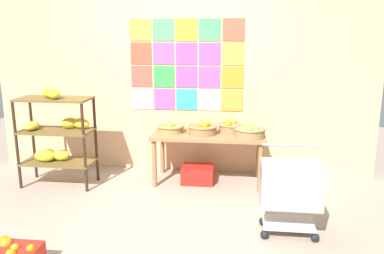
{
  "coord_description": "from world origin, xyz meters",
  "views": [
    {
      "loc": [
        0.77,
        -3.65,
        1.86
      ],
      "look_at": [
        0.24,
        0.76,
        0.8
      ],
      "focal_mm": 36.67,
      "sensor_mm": 36.0,
      "label": 1
    }
  ],
  "objects_px": {
    "fruit_basket_left": "(230,126)",
    "fruit_basket_back_right": "(171,127)",
    "banana_shelf_unit": "(55,132)",
    "fruit_basket_right": "(203,128)",
    "produce_crate_under_table": "(198,174)",
    "shopping_cart": "(290,187)",
    "display_table": "(208,140)",
    "fruit_basket_back_left": "(250,132)"
  },
  "relations": [
    {
      "from": "fruit_basket_back_left",
      "to": "shopping_cart",
      "type": "height_order",
      "value": "shopping_cart"
    },
    {
      "from": "fruit_basket_back_left",
      "to": "produce_crate_under_table",
      "type": "distance_m",
      "value": 0.89
    },
    {
      "from": "banana_shelf_unit",
      "to": "fruit_basket_left",
      "type": "xyz_separation_m",
      "value": [
        2.15,
        0.43,
        0.04
      ]
    },
    {
      "from": "fruit_basket_back_right",
      "to": "fruit_basket_back_left",
      "type": "bearing_deg",
      "value": -7.25
    },
    {
      "from": "produce_crate_under_table",
      "to": "shopping_cart",
      "type": "bearing_deg",
      "value": -50.81
    },
    {
      "from": "produce_crate_under_table",
      "to": "shopping_cart",
      "type": "height_order",
      "value": "shopping_cart"
    },
    {
      "from": "display_table",
      "to": "fruit_basket_right",
      "type": "relative_size",
      "value": 3.82
    },
    {
      "from": "banana_shelf_unit",
      "to": "fruit_basket_left",
      "type": "bearing_deg",
      "value": 11.33
    },
    {
      "from": "banana_shelf_unit",
      "to": "fruit_basket_right",
      "type": "xyz_separation_m",
      "value": [
        1.81,
        0.27,
        0.04
      ]
    },
    {
      "from": "banana_shelf_unit",
      "to": "display_table",
      "type": "relative_size",
      "value": 0.87
    },
    {
      "from": "fruit_basket_left",
      "to": "fruit_basket_back_left",
      "type": "distance_m",
      "value": 0.35
    },
    {
      "from": "shopping_cart",
      "to": "fruit_basket_back_left",
      "type": "bearing_deg",
      "value": 115.34
    },
    {
      "from": "display_table",
      "to": "produce_crate_under_table",
      "type": "height_order",
      "value": "display_table"
    },
    {
      "from": "fruit_basket_left",
      "to": "fruit_basket_back_left",
      "type": "bearing_deg",
      "value": -45.98
    },
    {
      "from": "fruit_basket_back_right",
      "to": "fruit_basket_left",
      "type": "xyz_separation_m",
      "value": [
        0.75,
        0.12,
        0.01
      ]
    },
    {
      "from": "fruit_basket_right",
      "to": "produce_crate_under_table",
      "type": "xyz_separation_m",
      "value": [
        -0.06,
        0.0,
        -0.61
      ]
    },
    {
      "from": "fruit_basket_left",
      "to": "fruit_basket_back_left",
      "type": "xyz_separation_m",
      "value": [
        0.24,
        -0.25,
        -0.0
      ]
    },
    {
      "from": "banana_shelf_unit",
      "to": "fruit_basket_back_left",
      "type": "height_order",
      "value": "banana_shelf_unit"
    },
    {
      "from": "fruit_basket_back_right",
      "to": "fruit_basket_left",
      "type": "distance_m",
      "value": 0.76
    },
    {
      "from": "banana_shelf_unit",
      "to": "display_table",
      "type": "xyz_separation_m",
      "value": [
        1.88,
        0.31,
        -0.11
      ]
    },
    {
      "from": "banana_shelf_unit",
      "to": "fruit_basket_left",
      "type": "relative_size",
      "value": 3.76
    },
    {
      "from": "fruit_basket_right",
      "to": "shopping_cart",
      "type": "height_order",
      "value": "shopping_cart"
    },
    {
      "from": "fruit_basket_right",
      "to": "fruit_basket_left",
      "type": "distance_m",
      "value": 0.37
    },
    {
      "from": "display_table",
      "to": "produce_crate_under_table",
      "type": "distance_m",
      "value": 0.47
    },
    {
      "from": "banana_shelf_unit",
      "to": "fruit_basket_right",
      "type": "relative_size",
      "value": 3.32
    },
    {
      "from": "fruit_basket_back_left",
      "to": "fruit_basket_back_right",
      "type": "bearing_deg",
      "value": 172.75
    },
    {
      "from": "fruit_basket_right",
      "to": "fruit_basket_back_left",
      "type": "relative_size",
      "value": 0.96
    },
    {
      "from": "banana_shelf_unit",
      "to": "shopping_cart",
      "type": "distance_m",
      "value": 2.91
    },
    {
      "from": "display_table",
      "to": "shopping_cart",
      "type": "relative_size",
      "value": 1.7
    },
    {
      "from": "fruit_basket_back_right",
      "to": "fruit_basket_left",
      "type": "relative_size",
      "value": 1.07
    },
    {
      "from": "banana_shelf_unit",
      "to": "fruit_basket_back_right",
      "type": "height_order",
      "value": "banana_shelf_unit"
    },
    {
      "from": "display_table",
      "to": "fruit_basket_back_left",
      "type": "xyz_separation_m",
      "value": [
        0.51,
        -0.13,
        0.15
      ]
    },
    {
      "from": "banana_shelf_unit",
      "to": "fruit_basket_left",
      "type": "distance_m",
      "value": 2.19
    },
    {
      "from": "fruit_basket_left",
      "to": "fruit_basket_back_right",
      "type": "bearing_deg",
      "value": -170.57
    },
    {
      "from": "display_table",
      "to": "produce_crate_under_table",
      "type": "relative_size",
      "value": 3.49
    },
    {
      "from": "fruit_basket_back_left",
      "to": "fruit_basket_right",
      "type": "bearing_deg",
      "value": 171.19
    },
    {
      "from": "fruit_basket_left",
      "to": "produce_crate_under_table",
      "type": "height_order",
      "value": "fruit_basket_left"
    },
    {
      "from": "fruit_basket_right",
      "to": "fruit_basket_back_left",
      "type": "height_order",
      "value": "fruit_basket_right"
    },
    {
      "from": "produce_crate_under_table",
      "to": "shopping_cart",
      "type": "relative_size",
      "value": 0.49
    },
    {
      "from": "banana_shelf_unit",
      "to": "fruit_basket_back_right",
      "type": "xyz_separation_m",
      "value": [
        1.4,
        0.31,
        0.03
      ]
    },
    {
      "from": "fruit_basket_back_left",
      "to": "shopping_cart",
      "type": "xyz_separation_m",
      "value": [
        0.36,
        -1.13,
        -0.24
      ]
    },
    {
      "from": "display_table",
      "to": "shopping_cart",
      "type": "bearing_deg",
      "value": -55.38
    }
  ]
}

